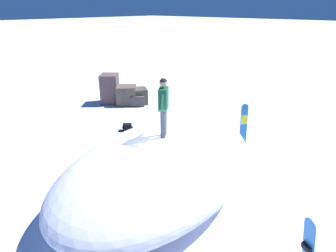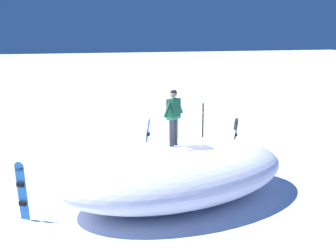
{
  "view_description": "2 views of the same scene",
  "coord_description": "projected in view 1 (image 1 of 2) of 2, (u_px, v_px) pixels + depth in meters",
  "views": [
    {
      "loc": [
        4.66,
        -4.64,
        4.94
      ],
      "look_at": [
        -0.3,
        0.82,
        1.92
      ],
      "focal_mm": 31.44,
      "sensor_mm": 36.0,
      "label": 1
    },
    {
      "loc": [
        -11.16,
        5.51,
        4.68
      ],
      "look_at": [
        0.09,
        0.68,
        2.14
      ],
      "focal_mm": 45.62,
      "sensor_mm": 36.0,
      "label": 2
    }
  ],
  "objects": [
    {
      "name": "ground",
      "position": [
        156.0,
        203.0,
        7.95
      ],
      "size": [
        240.0,
        240.0,
        0.0
      ],
      "primitive_type": "plane",
      "color": "white"
    },
    {
      "name": "snow_mound",
      "position": [
        162.0,
        166.0,
        8.18
      ],
      "size": [
        5.32,
        7.71,
        1.66
      ],
      "primitive_type": "ellipsoid",
      "rotation": [
        0.0,
        0.0,
        1.73
      ],
      "color": "white",
      "rests_on": "ground"
    },
    {
      "name": "backpack_near",
      "position": [
        128.0,
        127.0,
        12.5
      ],
      "size": [
        0.6,
        0.6,
        0.33
      ],
      "color": "black",
      "rests_on": "ground"
    },
    {
      "name": "snowboarder_standing",
      "position": [
        163.0,
        103.0,
        7.66
      ],
      "size": [
        0.63,
        0.85,
        1.6
      ],
      "color": "#333842",
      "rests_on": "snow_mound"
    },
    {
      "name": "rock_outcrop",
      "position": [
        124.0,
        94.0,
        15.9
      ],
      "size": [
        2.62,
        2.32,
        1.57
      ],
      "color": "brown",
      "rests_on": "ground"
    },
    {
      "name": "snowboard_primary_upright",
      "position": [
        244.0,
        124.0,
        11.05
      ],
      "size": [
        0.29,
        0.3,
        1.61
      ],
      "color": "#2672BF",
      "rests_on": "ground"
    }
  ]
}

